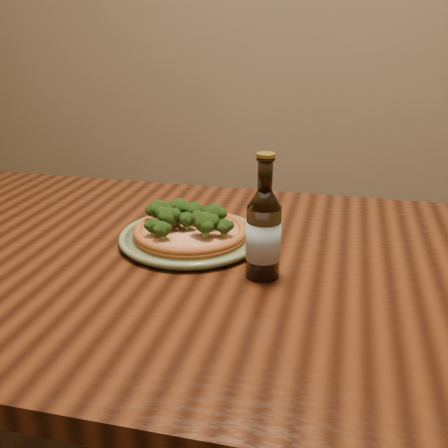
% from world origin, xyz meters
% --- Properties ---
extents(table, '(1.60, 0.90, 0.75)m').
position_xyz_m(table, '(0.00, 0.10, 0.66)').
color(table, '#431F0E').
rests_on(table, ground).
extents(plate, '(0.29, 0.29, 0.02)m').
position_xyz_m(plate, '(0.05, 0.17, 0.76)').
color(plate, '#687953').
rests_on(plate, table).
extents(pizza, '(0.23, 0.23, 0.07)m').
position_xyz_m(pizza, '(0.05, 0.17, 0.78)').
color(pizza, '#9C5223').
rests_on(pizza, plate).
extents(beer_bottle, '(0.06, 0.06, 0.22)m').
position_xyz_m(beer_bottle, '(0.22, 0.06, 0.83)').
color(beer_bottle, black).
rests_on(beer_bottle, table).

